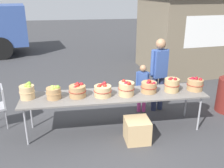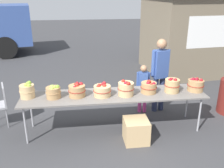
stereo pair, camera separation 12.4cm
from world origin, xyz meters
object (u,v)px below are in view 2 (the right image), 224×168
at_px(market_table, 114,96).
at_px(apple_basket_green_1, 53,92).
at_px(apple_basket_red_1, 102,90).
at_px(apple_basket_red_5, 196,85).
at_px(vendor_adult, 160,70).
at_px(apple_basket_red_4, 172,85).
at_px(apple_basket_red_0, 77,90).
at_px(child_customer, 143,85).
at_px(produce_crate, 136,131).
at_px(apple_basket_red_3, 149,87).
at_px(apple_basket_red_2, 126,89).
at_px(apple_basket_green_0, 27,91).

xyz_separation_m(market_table, apple_basket_green_1, (-1.13, -0.01, 0.15)).
xyz_separation_m(apple_basket_red_1, apple_basket_red_5, (1.85, 0.03, 0.01)).
relative_size(apple_basket_green_1, vendor_adult, 0.17).
relative_size(market_table, apple_basket_red_5, 10.68).
distance_m(apple_basket_red_1, apple_basket_red_5, 1.85).
xyz_separation_m(market_table, apple_basket_red_4, (1.14, -0.01, 0.17)).
bearing_deg(apple_basket_red_0, child_customer, 24.80).
relative_size(vendor_adult, produce_crate, 3.81).
relative_size(apple_basket_green_1, apple_basket_red_0, 0.87).
xyz_separation_m(market_table, apple_basket_red_3, (0.68, 0.01, 0.14)).
height_order(apple_basket_green_1, apple_basket_red_2, apple_basket_red_2).
relative_size(apple_basket_green_0, apple_basket_red_3, 0.95).
xyz_separation_m(child_customer, produce_crate, (-0.40, -1.14, -0.44)).
relative_size(apple_basket_red_1, apple_basket_red_5, 1.03).
bearing_deg(produce_crate, apple_basket_red_5, 20.23).
bearing_deg(child_customer, apple_basket_red_1, 48.98).
distance_m(apple_basket_red_5, vendor_adult, 0.88).
distance_m(apple_basket_green_0, apple_basket_red_1, 1.38).
bearing_deg(apple_basket_green_0, produce_crate, -15.70).
distance_m(apple_basket_green_0, apple_basket_red_0, 0.91).
distance_m(apple_basket_red_1, apple_basket_red_4, 1.36).
bearing_deg(apple_basket_red_2, child_customer, 54.48).
xyz_separation_m(apple_basket_red_3, vendor_adult, (0.44, 0.70, 0.12)).
bearing_deg(vendor_adult, child_customer, -7.40).
distance_m(apple_basket_red_0, child_customer, 1.59).
distance_m(apple_basket_red_0, apple_basket_red_1, 0.47).
height_order(apple_basket_green_1, vendor_adult, vendor_adult).
relative_size(apple_basket_red_0, vendor_adult, 0.20).
distance_m(apple_basket_green_0, apple_basket_red_5, 3.22).
xyz_separation_m(apple_basket_green_1, vendor_adult, (2.24, 0.72, 0.11)).
distance_m(apple_basket_green_0, apple_basket_green_1, 0.48).
height_order(market_table, child_customer, child_customer).
bearing_deg(produce_crate, apple_basket_red_2, 106.81).
height_order(apple_basket_red_4, vendor_adult, vendor_adult).
relative_size(market_table, apple_basket_red_0, 10.75).
height_order(market_table, apple_basket_red_4, apple_basket_red_4).
bearing_deg(apple_basket_red_2, produce_crate, -73.19).
bearing_deg(apple_basket_red_5, child_customer, 142.65).
bearing_deg(apple_basket_red_5, apple_basket_red_3, 178.91).
relative_size(apple_basket_red_4, apple_basket_red_5, 0.92).
distance_m(apple_basket_red_2, apple_basket_red_4, 0.92).
relative_size(apple_basket_green_0, apple_basket_red_4, 1.00).
distance_m(market_table, produce_crate, 0.77).
bearing_deg(child_customer, apple_basket_red_5, 155.71).
xyz_separation_m(apple_basket_green_0, child_customer, (2.34, 0.60, -0.23)).
xyz_separation_m(apple_basket_red_5, produce_crate, (-1.28, -0.47, -0.65)).
distance_m(apple_basket_red_3, vendor_adult, 0.83).
relative_size(apple_basket_red_2, child_customer, 0.28).
relative_size(apple_basket_red_1, apple_basket_red_3, 1.07).
distance_m(apple_basket_red_3, produce_crate, 0.88).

